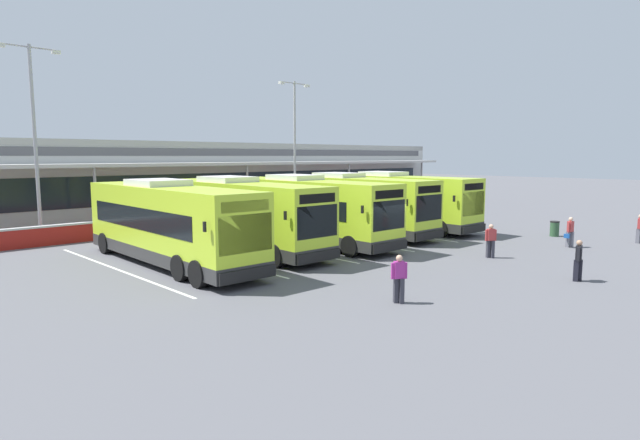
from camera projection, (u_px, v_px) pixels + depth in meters
name	position (u px, v px, depth m)	size (l,w,h in m)	color
ground_plane	(380.00, 256.00, 25.34)	(200.00, 200.00, 0.00)	#56565B
terminal_building	(134.00, 178.00, 44.14)	(70.00, 13.00, 6.00)	silver
red_barrier_wall	(216.00, 219.00, 35.60)	(60.00, 0.40, 1.10)	maroon
coach_bus_leftmost	(169.00, 225.00, 23.21)	(3.14, 12.21, 3.78)	#B7DB2D
coach_bus_left_centre	(239.00, 216.00, 26.63)	(3.14, 12.21, 3.78)	#B7DB2D
coach_bus_centre	(306.00, 211.00, 29.05)	(3.14, 12.21, 3.78)	#B7DB2D
coach_bus_right_centre	(349.00, 205.00, 32.54)	(3.14, 12.21, 3.78)	#B7DB2D
coach_bus_rightmost	(394.00, 201.00, 35.06)	(3.14, 12.21, 3.78)	#B7DB2D
bay_stripe_far_west	(116.00, 269.00, 22.36)	(0.14, 13.00, 0.01)	silver
bay_stripe_west	(202.00, 256.00, 25.26)	(0.14, 13.00, 0.01)	silver
bay_stripe_mid_west	(270.00, 246.00, 28.16)	(0.14, 13.00, 0.01)	silver
bay_stripe_centre	(325.00, 237.00, 31.06)	(0.14, 13.00, 0.01)	silver
bay_stripe_mid_east	(370.00, 230.00, 33.96)	(0.14, 13.00, 0.01)	silver
bay_stripe_east	(409.00, 225.00, 36.86)	(0.14, 13.00, 0.01)	silver
pedestrian_with_handbag	(570.00, 231.00, 27.63)	(0.63, 0.36, 1.62)	slate
pedestrian_in_dark_coat	(578.00, 259.00, 20.13)	(0.54, 0.30, 1.62)	black
pedestrian_child	(640.00, 228.00, 28.90)	(0.54, 0.29, 1.62)	slate
pedestrian_near_bin	(491.00, 240.00, 24.75)	(0.49, 0.42, 1.62)	#33333D
pedestrian_approaching_bus	(399.00, 277.00, 17.11)	(0.49, 0.42, 1.62)	#33333D
lamp_post_west	(34.00, 130.00, 29.36)	(3.24, 0.28, 11.00)	#9E9EA3
lamp_post_centre	(295.00, 139.00, 43.78)	(3.24, 0.28, 11.00)	#9E9EA3
litter_bin	(555.00, 229.00, 31.44)	(0.54, 0.54, 0.93)	#2D5133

